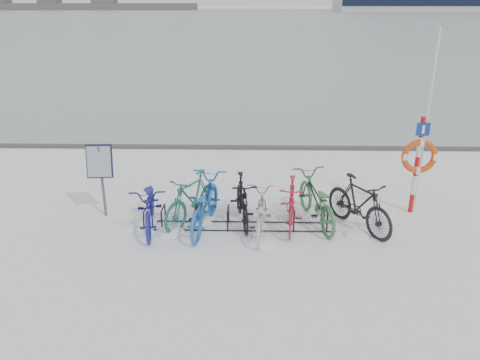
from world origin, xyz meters
TOP-DOWN VIEW (x-y plane):
  - ground at (0.00, 0.00)m, footprint 900.00×900.00m
  - ice_sheet at (0.00, 155.00)m, footprint 400.00×298.00m
  - quay_edge at (0.00, 5.90)m, footprint 400.00×0.25m
  - bike_rack at (0.00, 0.00)m, footprint 4.00×0.48m
  - info_board at (-3.27, 0.50)m, footprint 0.60×0.27m
  - lifebuoy_station at (3.97, 0.84)m, footprint 0.81×0.23m
  - shoreline at (-122.02, 260.00)m, footprint 180.00×12.00m
  - bike_0 at (-2.08, -0.02)m, footprint 1.07×2.23m
  - bike_1 at (-1.17, 0.26)m, footprint 1.50×1.99m
  - bike_2 at (-0.89, 0.01)m, footprint 1.10×2.32m
  - bike_3 at (-0.05, 0.26)m, footprint 0.79×1.93m
  - bike_4 at (0.34, -0.26)m, footprint 0.77×1.89m
  - bike_5 at (1.04, 0.11)m, footprint 0.70×1.88m
  - bike_6 at (1.61, 0.32)m, footprint 1.24×2.32m
  - bike_7 at (2.51, 0.03)m, footprint 1.52×2.02m
  - snow_drifts at (0.31, -0.17)m, footprint 5.72×2.07m

SIDE VIEW (x-z plane):
  - ground at x=0.00m, z-range 0.00..0.00m
  - snow_drifts at x=0.31m, z-range -0.11..0.11m
  - ice_sheet at x=0.00m, z-range 0.00..0.02m
  - quay_edge at x=0.00m, z-range 0.00..0.10m
  - bike_rack at x=0.00m, z-range -0.05..0.41m
  - bike_4 at x=0.34m, z-range 0.00..0.97m
  - bike_5 at x=1.04m, z-range 0.00..1.10m
  - bike_0 at x=-2.08m, z-range 0.00..1.12m
  - bike_3 at x=-0.05m, z-range 0.00..1.12m
  - bike_6 at x=1.61m, z-range 0.00..1.16m
  - bike_2 at x=-0.89m, z-range 0.00..1.17m
  - bike_1 at x=-1.17m, z-range 0.00..1.19m
  - bike_7 at x=2.51m, z-range 0.00..1.21m
  - info_board at x=-3.27m, z-range 0.38..2.12m
  - lifebuoy_station at x=3.97m, z-range -0.69..3.52m
  - shoreline at x=-122.02m, z-range -1.96..7.54m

